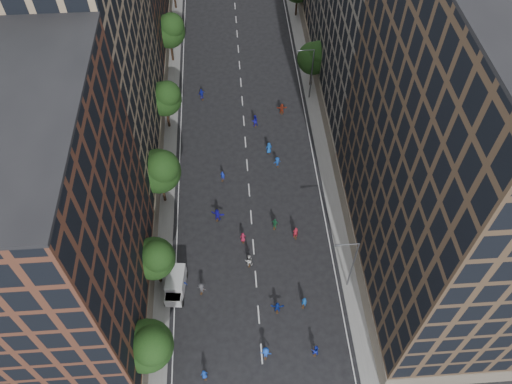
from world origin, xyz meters
TOP-DOWN VIEW (x-y plane):
  - ground at (0.00, 40.00)m, footprint 240.00×240.00m
  - sidewalk_left at (-12.00, 47.50)m, footprint 4.00×105.00m
  - sidewalk_right at (12.00, 47.50)m, footprint 4.00×105.00m
  - bldg_left_a at (-19.00, 11.00)m, footprint 14.00×22.00m
  - bldg_left_b at (-19.00, 35.00)m, footprint 14.00×26.00m
  - bldg_right_a at (19.00, 15.00)m, footprint 14.00×30.00m
  - bldg_right_b at (19.00, 44.00)m, footprint 14.00×28.00m
  - tree_left_0 at (-11.01, 3.85)m, footprint 5.20×5.20m
  - tree_left_1 at (-11.02, 13.86)m, footprint 4.80×4.80m
  - tree_left_2 at (-10.99, 25.83)m, footprint 5.60×5.60m
  - tree_left_3 at (-11.02, 39.85)m, footprint 5.00×5.00m
  - tree_left_4 at (-11.00, 55.84)m, footprint 5.40×5.40m
  - tree_right_a at (11.38, 47.85)m, footprint 5.00×5.00m
  - streetlamp_near at (10.37, 12.00)m, footprint 2.64×0.22m
  - streetlamp_far at (10.37, 45.00)m, footprint 2.64×0.22m
  - cargo_van at (-9.29, 12.76)m, footprint 2.59×4.72m
  - skater_0 at (-6.08, 2.49)m, footprint 0.84×0.66m
  - skater_1 at (5.20, 9.77)m, footprint 0.74×0.62m
  - skater_2 at (5.65, 4.21)m, footprint 0.90×0.74m
  - skater_3 at (0.40, 4.23)m, footprint 1.29×0.87m
  - skater_4 at (-8.50, 12.94)m, footprint 1.17×0.73m
  - skater_5 at (2.13, 9.36)m, footprint 1.57×0.63m
  - skater_6 at (-1.24, 18.97)m, footprint 0.78×0.54m
  - skater_7 at (5.31, 19.10)m, footprint 0.75×0.55m
  - skater_8 at (-0.71, 15.52)m, footprint 0.97×0.77m
  - skater_9 at (-6.35, 12.28)m, footprint 1.22×0.95m
  - skater_10 at (2.91, 20.68)m, footprint 1.10×0.78m
  - skater_11 at (-4.32, 22.47)m, footprint 1.83×1.13m
  - skater_12 at (3.24, 33.69)m, footprint 1.01×0.78m
  - skater_13 at (-3.47, 29.09)m, footprint 0.64×0.50m
  - skater_14 at (1.60, 39.33)m, footprint 1.08×0.92m
  - skater_15 at (4.19, 31.14)m, footprint 1.12×0.82m
  - skater_16 at (-6.30, 45.89)m, footprint 1.20×0.83m
  - skater_17 at (5.90, 41.77)m, footprint 1.63×0.55m

SIDE VIEW (x-z plane):
  - ground at x=0.00m, z-range 0.00..0.00m
  - sidewalk_left at x=-12.00m, z-range 0.00..0.15m
  - sidewalk_right at x=12.00m, z-range 0.00..0.15m
  - skater_0 at x=-6.08m, z-range 0.00..1.51m
  - skater_6 at x=-1.24m, z-range 0.00..1.53m
  - skater_13 at x=-3.47m, z-range 0.00..1.55m
  - skater_15 at x=4.19m, z-range 0.00..1.55m
  - skater_5 at x=2.13m, z-range 0.00..1.65m
  - skater_9 at x=-6.35m, z-range 0.00..1.66m
  - skater_2 at x=5.65m, z-range 0.00..1.70m
  - skater_10 at x=2.91m, z-range 0.00..1.74m
  - skater_1 at x=5.20m, z-range 0.00..1.74m
  - skater_17 at x=5.90m, z-range 0.00..1.75m
  - skater_12 at x=3.24m, z-range 0.00..1.83m
  - skater_3 at x=0.40m, z-range 0.00..1.85m
  - skater_4 at x=-8.50m, z-range 0.00..1.86m
  - skater_11 at x=-4.32m, z-range 0.00..1.88m
  - skater_16 at x=-6.30m, z-range 0.00..1.89m
  - skater_7 at x=5.31m, z-range 0.00..1.90m
  - skater_8 at x=-0.71m, z-range 0.00..1.92m
  - skater_14 at x=1.60m, z-range 0.00..1.94m
  - cargo_van at x=-9.29m, z-range 0.06..2.47m
  - streetlamp_near at x=10.37m, z-range 0.64..9.70m
  - streetlamp_far at x=10.37m, z-range 0.64..9.70m
  - tree_left_1 at x=-11.02m, z-range 1.45..9.66m
  - tree_right_a at x=11.38m, z-range 1.43..9.83m
  - tree_left_3 at x=-11.02m, z-range 1.53..10.11m
  - tree_left_0 at x=-11.01m, z-range 1.54..10.37m
  - tree_left_4 at x=-11.00m, z-range 1.56..10.63m
  - tree_left_2 at x=-10.99m, z-range 1.63..11.08m
  - bldg_left_a at x=-19.00m, z-range 0.00..30.00m
  - bldg_right_b at x=19.00m, z-range 0.00..33.00m
  - bldg_left_b at x=-19.00m, z-range 0.00..34.00m
  - bldg_right_a at x=19.00m, z-range 0.00..36.00m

